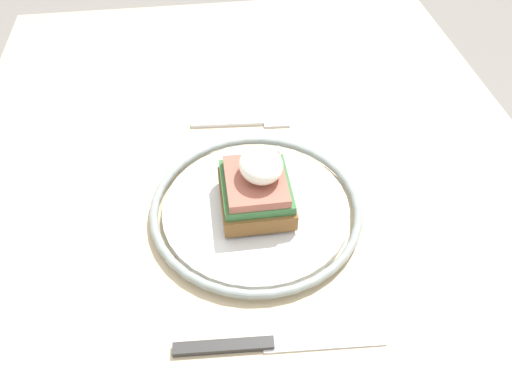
# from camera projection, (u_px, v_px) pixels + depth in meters

# --- Properties ---
(dining_table) EXTENTS (1.00, 0.76, 0.75)m
(dining_table) POSITION_uv_depth(u_px,v_px,m) (256.00, 249.00, 0.71)
(dining_table) COLOR #C6B28E
(dining_table) RESTS_ON ground_plane
(plate) EXTENTS (0.25, 0.25, 0.02)m
(plate) POSITION_uv_depth(u_px,v_px,m) (256.00, 208.00, 0.58)
(plate) COLOR silver
(plate) RESTS_ON dining_table
(sandwich) EXTENTS (0.09, 0.08, 0.07)m
(sandwich) POSITION_uv_depth(u_px,v_px,m) (257.00, 186.00, 0.56)
(sandwich) COLOR brown
(sandwich) RESTS_ON plate
(fork) EXTENTS (0.03, 0.14, 0.00)m
(fork) POSITION_uv_depth(u_px,v_px,m) (246.00, 123.00, 0.70)
(fork) COLOR silver
(fork) RESTS_ON dining_table
(knife) EXTENTS (0.03, 0.20, 0.01)m
(knife) POSITION_uv_depth(u_px,v_px,m) (263.00, 344.00, 0.47)
(knife) COLOR #2D2D2D
(knife) RESTS_ON dining_table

